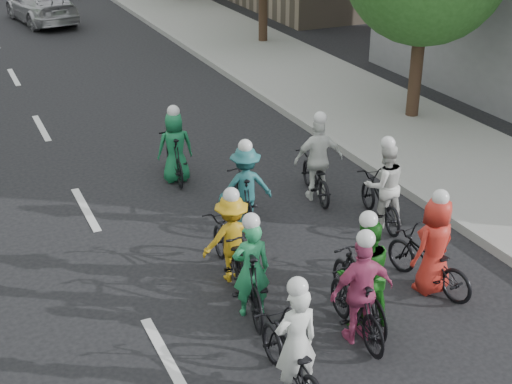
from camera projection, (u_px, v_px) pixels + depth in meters
ground at (167, 359)px, 9.68m from camera, size 120.00×120.00×0.00m
sidewalk_right at (320, 86)px, 20.89m from camera, size 4.00×80.00×0.15m
curb_right at (259, 94)px, 20.14m from camera, size 0.18×80.00×0.18m
cyclist_0 at (293, 355)px, 8.88m from camera, size 0.62×1.76×1.73m
cyclist_1 at (362, 281)px, 10.19m from camera, size 0.88×1.82×1.83m
cyclist_2 at (231, 245)px, 11.34m from camera, size 0.99×1.82×1.61m
cyclist_3 at (359, 299)px, 9.86m from camera, size 0.96×1.64×1.75m
cyclist_4 at (431, 255)px, 11.03m from camera, size 0.92×1.79×1.74m
cyclist_5 at (249, 276)px, 10.47m from camera, size 0.87×1.88×1.67m
cyclist_6 at (382, 193)px, 13.01m from camera, size 0.87×1.77×1.75m
cyclist_7 at (244, 191)px, 13.01m from camera, size 1.08×1.71×1.68m
cyclist_8 at (317, 168)px, 14.01m from camera, size 1.04×1.73×1.82m
cyclist_9 at (175, 152)px, 14.80m from camera, size 0.79×1.72×1.66m
follow_car_lead at (41, 6)px, 28.88m from camera, size 2.58×4.95×1.37m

